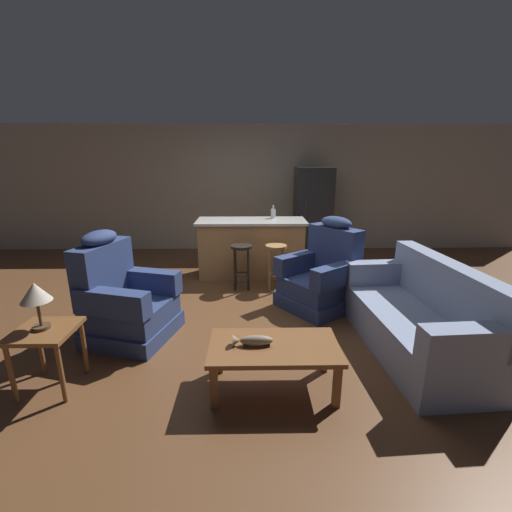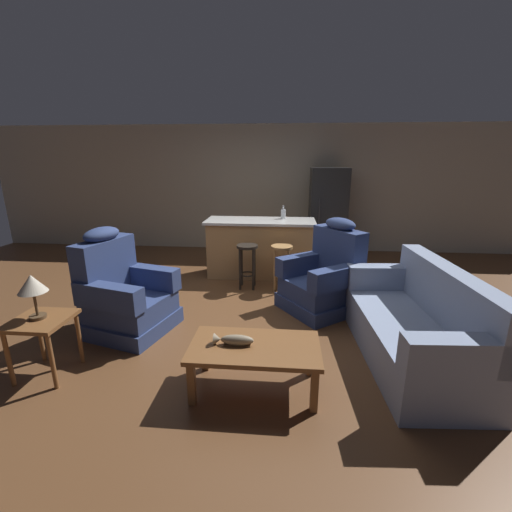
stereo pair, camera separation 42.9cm
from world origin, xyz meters
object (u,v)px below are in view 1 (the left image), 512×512
Objects in this scene: recliner_near_lamp at (124,301)px; table_lamp at (35,294)px; couch at (419,319)px; bottle_tall_green at (273,213)px; fish_figurine at (253,341)px; refrigerator at (312,213)px; recliner_near_island at (322,276)px; bar_stool_left at (242,259)px; bar_stool_right at (276,259)px; end_table at (46,340)px; coffee_table at (274,351)px; kitchen_island at (251,248)px.

recliner_near_lamp is 2.93× the size of table_lamp.
bottle_tall_green is at bearing -65.90° from couch.
refrigerator reaches higher than fish_figurine.
couch reaches higher than fish_figurine.
recliner_near_island reaches higher than bottle_tall_green.
bar_stool_left is 0.52m from bar_stool_right.
refrigerator is (1.23, 4.22, 0.42)m from fish_figurine.
recliner_near_island is at bearing 32.02° from end_table.
end_table is 0.32× the size of refrigerator.
recliner_near_island is at bearing -96.58° from refrigerator.
table_lamp is at bearing -124.33° from bottle_tall_green.
recliner_near_lamp is 2.48m from recliner_near_island.
bar_stool_right is at bearing -85.45° from recliner_near_island.
coffee_table is at bearing -103.93° from refrigerator.
table_lamp is at bearing -120.85° from kitchen_island.
kitchen_island is 2.65× the size of bar_stool_left.
coffee_table is 0.21m from fish_figurine.
recliner_near_lamp is (-1.41, 0.95, -0.04)m from fish_figurine.
end_table is (-1.93, 0.05, 0.10)m from coffee_table.
kitchen_island is at bearing -154.96° from bottle_tall_green.
bottle_tall_green is at bearing 25.04° from kitchen_island.
bar_stool_right is (0.37, 2.39, 0.01)m from fish_figurine.
refrigerator is at bearing 73.79° from fish_figurine.
recliner_near_lamp reaches higher than bottle_tall_green.
couch is 4.75× the size of table_lamp.
coffee_table is 3.24× the size of fish_figurine.
bottle_tall_green reaches higher than end_table.
table_lamp reaches higher than couch.
recliner_near_lamp is at bearing -124.29° from kitchen_island.
recliner_near_island is (2.35, 0.78, 0.00)m from recliner_near_lamp.
end_table is at bearing 178.30° from fish_figurine.
end_table reaches higher than fish_figurine.
fish_figurine is 1.97m from recliner_near_island.
fish_figurine is at bearing -90.00° from kitchen_island.
couch is 1.62× the size of recliner_near_island.
table_lamp is 2.87m from bar_stool_left.
end_table is at bearing -16.75° from table_lamp.
end_table is at bearing -120.47° from kitchen_island.
kitchen_island is 1.02× the size of refrigerator.
fish_figurine is at bearing 16.16° from couch.
refrigerator is 8.04× the size of bottle_tall_green.
bar_stool_right is (2.14, 2.33, -0.40)m from table_lamp.
bar_stool_left is at bearing -67.50° from recliner_near_island.
recliner_near_island is at bearing -49.08° from bar_stool_right.
bar_stool_right is (-1.35, 1.78, 0.13)m from couch.
coffee_table is 5.03× the size of bottle_tall_green.
fish_figurine reaches higher than coffee_table.
recliner_near_island is at bearing -58.58° from couch.
bar_stool_right reaches higher than fish_figurine.
coffee_table is 2.68× the size of table_lamp.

